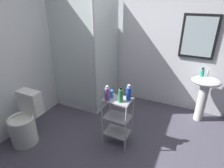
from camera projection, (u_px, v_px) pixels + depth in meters
name	position (u px, v px, depth m)	size (l,w,h in m)	color
ground_plane	(122.00, 165.00, 2.46)	(4.20, 4.20, 0.02)	#494554
wall_back	(163.00, 41.00, 3.42)	(4.20, 0.14, 2.50)	white
wall_left	(4.00, 55.00, 2.65)	(0.10, 4.20, 2.50)	white
shower_stall	(90.00, 82.00, 3.72)	(0.92, 0.92, 2.00)	white
pedestal_sink	(204.00, 90.00, 3.12)	(0.46, 0.37, 0.81)	white
sink_faucet	(208.00, 72.00, 3.10)	(0.03, 0.03, 0.10)	silver
toilet	(25.00, 123.00, 2.75)	(0.37, 0.49, 0.76)	white
storage_cart	(117.00, 118.00, 2.66)	(0.38, 0.28, 0.74)	silver
hand_soap_bottle	(202.00, 72.00, 3.06)	(0.06, 0.06, 0.14)	#2DBC99
body_wash_bottle_green	(121.00, 95.00, 2.43)	(0.06, 0.06, 0.21)	#399258
conditioner_bottle_purple	(107.00, 94.00, 2.47)	(0.07, 0.07, 0.21)	#7B4CA3
shampoo_bottle_blue	(129.00, 93.00, 2.48)	(0.07, 0.07, 0.22)	blue
rinse_cup	(111.00, 94.00, 2.56)	(0.06, 0.06, 0.11)	#3870B2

